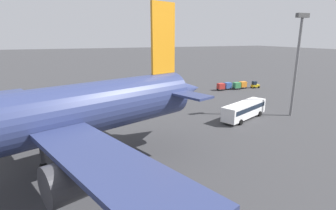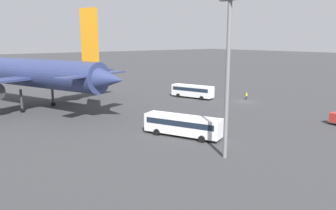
{
  "view_description": "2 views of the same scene",
  "coord_description": "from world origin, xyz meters",
  "px_view_note": "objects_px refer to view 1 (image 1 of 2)",
  "views": [
    {
      "loc": [
        20.11,
        68.34,
        15.36
      ],
      "look_at": [
        1.64,
        23.55,
        2.64
      ],
      "focal_mm": 28.0,
      "sensor_mm": 36.0,
      "label": 1
    },
    {
      "loc": [
        -47.57,
        60.59,
        14.4
      ],
      "look_at": [
        -3.79,
        25.89,
        3.11
      ],
      "focal_mm": 35.0,
      "sensor_mm": 36.0,
      "label": 2
    }
  ],
  "objects_px": {
    "airplane": "(32,120)",
    "shuttle_bus_near": "(102,95)",
    "worker_person": "(132,89)",
    "cargo_cart_green": "(237,85)",
    "cargo_cart_blue": "(228,86)",
    "cargo_cart_red": "(221,86)",
    "shuttle_bus_far": "(244,109)",
    "baggage_tug": "(255,85)",
    "cargo_cart_orange": "(243,84)"
  },
  "relations": [
    {
      "from": "shuttle_bus_near",
      "to": "cargo_cart_green",
      "type": "distance_m",
      "value": 39.8
    },
    {
      "from": "shuttle_bus_far",
      "to": "baggage_tug",
      "type": "relative_size",
      "value": 4.89
    },
    {
      "from": "worker_person",
      "to": "cargo_cart_blue",
      "type": "xyz_separation_m",
      "value": [
        -27.39,
        6.83,
        0.32
      ]
    },
    {
      "from": "shuttle_bus_far",
      "to": "cargo_cart_green",
      "type": "distance_m",
      "value": 29.55
    },
    {
      "from": "shuttle_bus_far",
      "to": "cargo_cart_red",
      "type": "bearing_deg",
      "value": -137.37
    },
    {
      "from": "worker_person",
      "to": "cargo_cart_orange",
      "type": "relative_size",
      "value": 0.84
    },
    {
      "from": "baggage_tug",
      "to": "cargo_cart_orange",
      "type": "bearing_deg",
      "value": -8.89
    },
    {
      "from": "cargo_cart_blue",
      "to": "baggage_tug",
      "type": "bearing_deg",
      "value": 172.9
    },
    {
      "from": "airplane",
      "to": "shuttle_bus_far",
      "type": "bearing_deg",
      "value": 178.27
    },
    {
      "from": "cargo_cart_red",
      "to": "worker_person",
      "type": "bearing_deg",
      "value": -16.19
    },
    {
      "from": "shuttle_bus_near",
      "to": "cargo_cart_green",
      "type": "relative_size",
      "value": 5.37
    },
    {
      "from": "baggage_tug",
      "to": "cargo_cart_green",
      "type": "height_order",
      "value": "baggage_tug"
    },
    {
      "from": "shuttle_bus_far",
      "to": "cargo_cart_green",
      "type": "relative_size",
      "value": 5.86
    },
    {
      "from": "shuttle_bus_far",
      "to": "worker_person",
      "type": "xyz_separation_m",
      "value": [
        13.52,
        -32.14,
        -1.01
      ]
    },
    {
      "from": "shuttle_bus_far",
      "to": "worker_person",
      "type": "bearing_deg",
      "value": -90.31
    },
    {
      "from": "shuttle_bus_near",
      "to": "cargo_cart_orange",
      "type": "height_order",
      "value": "shuttle_bus_near"
    },
    {
      "from": "worker_person",
      "to": "airplane",
      "type": "bearing_deg",
      "value": 63.85
    },
    {
      "from": "worker_person",
      "to": "shuttle_bus_near",
      "type": "bearing_deg",
      "value": 41.96
    },
    {
      "from": "shuttle_bus_near",
      "to": "cargo_cart_orange",
      "type": "xyz_separation_m",
      "value": [
        -42.41,
        -1.62,
        -0.71
      ]
    },
    {
      "from": "worker_person",
      "to": "cargo_cart_orange",
      "type": "height_order",
      "value": "cargo_cart_orange"
    },
    {
      "from": "cargo_cart_green",
      "to": "cargo_cart_blue",
      "type": "xyz_separation_m",
      "value": [
        2.64,
        -0.82,
        0.0
      ]
    },
    {
      "from": "cargo_cart_blue",
      "to": "cargo_cart_red",
      "type": "distance_m",
      "value": 2.66
    },
    {
      "from": "cargo_cart_red",
      "to": "airplane",
      "type": "bearing_deg",
      "value": 38.21
    },
    {
      "from": "shuttle_bus_far",
      "to": "cargo_cart_blue",
      "type": "xyz_separation_m",
      "value": [
        -13.88,
        -25.31,
        -0.69
      ]
    },
    {
      "from": "shuttle_bus_near",
      "to": "baggage_tug",
      "type": "distance_m",
      "value": 46.35
    },
    {
      "from": "shuttle_bus_far",
      "to": "worker_person",
      "type": "height_order",
      "value": "shuttle_bus_far"
    },
    {
      "from": "airplane",
      "to": "cargo_cart_orange",
      "type": "bearing_deg",
      "value": -165.82
    },
    {
      "from": "airplane",
      "to": "shuttle_bus_far",
      "type": "distance_m",
      "value": 37.08
    },
    {
      "from": "worker_person",
      "to": "cargo_cart_red",
      "type": "relative_size",
      "value": 0.84
    },
    {
      "from": "airplane",
      "to": "cargo_cart_green",
      "type": "bearing_deg",
      "value": -164.85
    },
    {
      "from": "shuttle_bus_near",
      "to": "shuttle_bus_far",
      "type": "xyz_separation_m",
      "value": [
        -23.26,
        23.38,
        -0.02
      ]
    },
    {
      "from": "baggage_tug",
      "to": "cargo_cart_blue",
      "type": "bearing_deg",
      "value": -3.97
    },
    {
      "from": "cargo_cart_orange",
      "to": "cargo_cart_red",
      "type": "bearing_deg",
      "value": 0.33
    },
    {
      "from": "cargo_cart_orange",
      "to": "cargo_cart_red",
      "type": "distance_m",
      "value": 7.91
    },
    {
      "from": "airplane",
      "to": "shuttle_bus_near",
      "type": "height_order",
      "value": "airplane"
    },
    {
      "from": "shuttle_bus_near",
      "to": "baggage_tug",
      "type": "height_order",
      "value": "shuttle_bus_near"
    },
    {
      "from": "airplane",
      "to": "cargo_cart_blue",
      "type": "relative_size",
      "value": 23.35
    },
    {
      "from": "airplane",
      "to": "cargo_cart_blue",
      "type": "xyz_separation_m",
      "value": [
        -48.74,
        -36.65,
        -6.23
      ]
    },
    {
      "from": "worker_person",
      "to": "cargo_cart_orange",
      "type": "bearing_deg",
      "value": 167.67
    },
    {
      "from": "airplane",
      "to": "shuttle_bus_near",
      "type": "bearing_deg",
      "value": -128.23
    },
    {
      "from": "cargo_cart_green",
      "to": "cargo_cart_blue",
      "type": "height_order",
      "value": "same"
    },
    {
      "from": "cargo_cart_green",
      "to": "shuttle_bus_far",
      "type": "bearing_deg",
      "value": 56.01
    },
    {
      "from": "cargo_cart_green",
      "to": "cargo_cart_red",
      "type": "bearing_deg",
      "value": -4.98
    },
    {
      "from": "shuttle_bus_near",
      "to": "cargo_cart_red",
      "type": "height_order",
      "value": "shuttle_bus_near"
    },
    {
      "from": "baggage_tug",
      "to": "cargo_cart_orange",
      "type": "relative_size",
      "value": 1.2
    },
    {
      "from": "airplane",
      "to": "cargo_cart_orange",
      "type": "relative_size",
      "value": 23.35
    },
    {
      "from": "worker_person",
      "to": "cargo_cart_red",
      "type": "xyz_separation_m",
      "value": [
        -24.76,
        7.19,
        0.32
      ]
    },
    {
      "from": "baggage_tug",
      "to": "airplane",
      "type": "bearing_deg",
      "value": 34.64
    },
    {
      "from": "shuttle_bus_far",
      "to": "airplane",
      "type": "bearing_deg",
      "value": -5.09
    },
    {
      "from": "baggage_tug",
      "to": "cargo_cart_blue",
      "type": "height_order",
      "value": "baggage_tug"
    }
  ]
}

